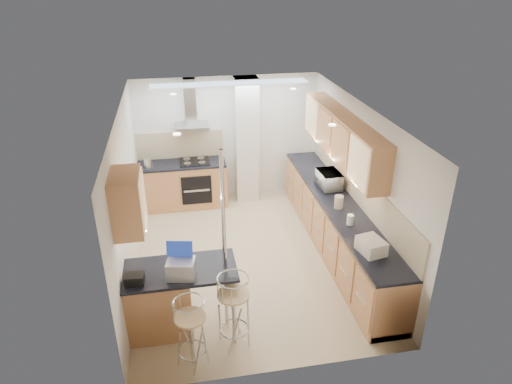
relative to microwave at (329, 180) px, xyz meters
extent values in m
plane|color=beige|center=(-1.52, -0.54, -1.06)|extent=(4.80, 4.80, 0.00)
cube|color=white|center=(-1.52, 1.86, 0.19)|extent=(3.60, 0.04, 2.50)
cube|color=white|center=(-1.52, -2.94, 0.19)|extent=(3.60, 0.04, 2.50)
cube|color=white|center=(-3.32, -0.54, 0.19)|extent=(0.04, 4.80, 2.50)
cube|color=white|center=(0.28, -0.54, 0.19)|extent=(0.04, 4.80, 2.50)
cube|color=silver|center=(-1.52, -0.54, 1.44)|extent=(3.60, 4.80, 0.02)
cube|color=tan|center=(0.11, -0.14, 0.82)|extent=(0.34, 3.00, 0.72)
cube|color=tan|center=(-3.15, -1.89, 0.82)|extent=(0.34, 0.62, 0.72)
cube|color=beige|center=(0.27, -0.54, 0.12)|extent=(0.03, 4.40, 0.56)
cube|color=beige|center=(-2.47, 1.85, 0.12)|extent=(1.70, 0.03, 0.56)
cube|color=silver|center=(-1.17, 1.66, 0.19)|extent=(0.45, 0.40, 2.50)
cube|color=#A8ABAD|center=(-2.22, 1.61, 0.56)|extent=(0.62, 0.48, 0.08)
cube|color=#A8ABAD|center=(-2.22, 1.75, 1.00)|extent=(0.22, 0.20, 0.88)
cylinder|color=silver|center=(-2.05, -1.99, 0.19)|extent=(0.05, 0.05, 2.50)
cube|color=black|center=(-2.22, 1.25, -0.61)|extent=(0.58, 0.02, 0.58)
cube|color=black|center=(-2.22, 1.56, -0.13)|extent=(0.58, 0.50, 0.02)
cube|color=tan|center=(-1.52, 1.26, 1.43)|extent=(2.80, 0.35, 0.02)
cube|color=tan|center=(-0.02, -0.54, -0.62)|extent=(0.60, 4.40, 0.88)
cube|color=black|center=(-0.02, -0.54, -0.16)|extent=(0.63, 4.40, 0.04)
cube|color=tan|center=(-2.47, 1.56, -0.62)|extent=(1.70, 0.60, 0.88)
cube|color=black|center=(-2.47, 1.56, -0.16)|extent=(1.70, 0.63, 0.04)
cube|color=tan|center=(-2.64, -1.99, -0.61)|extent=(1.35, 0.62, 0.90)
cube|color=black|center=(-2.64, -1.99, -0.14)|extent=(1.47, 0.72, 0.04)
imported|color=white|center=(0.00, 0.00, 0.00)|extent=(0.37, 0.52, 0.28)
cube|color=#A9ACB1|center=(-2.60, -2.14, 0.00)|extent=(0.38, 0.31, 0.23)
cube|color=black|center=(-3.15, -2.18, -0.06)|extent=(0.24, 0.18, 0.13)
cylinder|color=beige|center=(-0.09, -0.12, -0.06)|extent=(0.14, 0.14, 0.16)
cylinder|color=beige|center=(0.13, 0.29, -0.06)|extent=(0.14, 0.14, 0.16)
cylinder|color=#B1A68E|center=(-0.10, -0.76, -0.04)|extent=(0.18, 0.18, 0.20)
cylinder|color=white|center=(-0.11, -1.28, -0.06)|extent=(0.13, 0.13, 0.16)
cube|color=beige|center=(-0.10, -2.03, -0.04)|extent=(0.35, 0.41, 0.19)
cylinder|color=#A8ABAD|center=(-3.09, 1.41, -0.04)|extent=(0.16, 0.16, 0.20)
camera|label=1|loc=(-2.53, -6.76, 3.26)|focal=32.00mm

